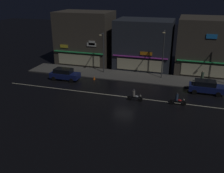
# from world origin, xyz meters

# --- Properties ---
(ground_plane) EXTENTS (140.00, 140.00, 0.00)m
(ground_plane) POSITION_xyz_m (0.00, 0.00, 0.00)
(ground_plane) COLOR black
(lane_divider_stripe) EXTENTS (33.02, 0.16, 0.01)m
(lane_divider_stripe) POSITION_xyz_m (0.00, 0.00, 0.01)
(lane_divider_stripe) COLOR beige
(lane_divider_stripe) RESTS_ON ground
(sidewalk_far) EXTENTS (34.75, 4.51, 0.14)m
(sidewalk_far) POSITION_xyz_m (0.00, 7.53, 0.07)
(sidewalk_far) COLOR #5B5954
(sidewalk_far) RESTS_ON ground
(storefront_left_block) EXTENTS (9.39, 6.73, 8.96)m
(storefront_left_block) POSITION_xyz_m (-10.43, 13.08, 4.47)
(storefront_left_block) COLOR #4C443A
(storefront_left_block) RESTS_ON ground
(storefront_center_block) EXTENTS (10.11, 8.55, 8.44)m
(storefront_center_block) POSITION_xyz_m (10.43, 13.99, 4.22)
(storefront_center_block) COLOR #4C443A
(storefront_center_block) RESTS_ON ground
(storefront_right_block) EXTENTS (9.16, 6.93, 7.95)m
(storefront_right_block) POSITION_xyz_m (0.00, 13.17, 3.97)
(storefront_right_block) COLOR #2D333D
(storefront_right_block) RESTS_ON ground
(streetlamp_west) EXTENTS (0.44, 1.64, 6.28)m
(streetlamp_west) POSITION_xyz_m (-5.37, 7.79, 3.90)
(streetlamp_west) COLOR #47494C
(streetlamp_west) RESTS_ON sidewalk_far
(streetlamp_mid) EXTENTS (0.44, 1.64, 7.05)m
(streetlamp_mid) POSITION_xyz_m (3.68, 7.91, 4.31)
(streetlamp_mid) COLOR #47494C
(streetlamp_mid) RESTS_ON sidewalk_far
(pedestrian_on_sidewalk) EXTENTS (0.40, 0.40, 1.79)m
(pedestrian_on_sidewalk) POSITION_xyz_m (9.38, 7.51, 0.96)
(pedestrian_on_sidewalk) COLOR #4C664C
(pedestrian_on_sidewalk) RESTS_ON sidewalk_far
(parked_car_near_kerb) EXTENTS (4.30, 1.98, 1.67)m
(parked_car_near_kerb) POSITION_xyz_m (9.74, 4.21, 0.87)
(parked_car_near_kerb) COLOR navy
(parked_car_near_kerb) RESTS_ON ground
(parked_car_trailing) EXTENTS (4.30, 1.98, 1.67)m
(parked_car_trailing) POSITION_xyz_m (-9.92, 3.51, 0.87)
(parked_car_trailing) COLOR navy
(parked_car_trailing) RESTS_ON ground
(motorcycle_following) EXTENTS (1.90, 0.60, 1.52)m
(motorcycle_following) POSITION_xyz_m (6.45, -0.51, 0.63)
(motorcycle_following) COLOR black
(motorcycle_following) RESTS_ON ground
(motorcycle_opposite_lane) EXTENTS (1.90, 0.60, 1.52)m
(motorcycle_opposite_lane) POSITION_xyz_m (1.49, -0.85, 0.63)
(motorcycle_opposite_lane) COLOR black
(motorcycle_opposite_lane) RESTS_ON ground
(traffic_cone) EXTENTS (0.36, 0.36, 0.55)m
(traffic_cone) POSITION_xyz_m (-5.77, 4.77, 0.28)
(traffic_cone) COLOR orange
(traffic_cone) RESTS_ON ground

